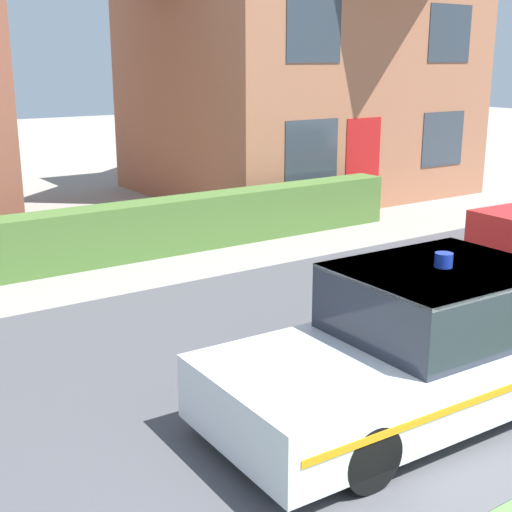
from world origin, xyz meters
The scene contains 4 objects.
road_strip centered at (0.00, 3.80, 0.01)m, with size 28.00×6.40×0.01m, color #4C4C51.
garden_hedge centered at (0.94, 8.78, 0.48)m, with size 11.24×0.62×0.96m, color #4C7233.
police_car centered at (1.00, 2.09, 0.66)m, with size 4.49×1.86×1.55m.
house_right centered at (7.48, 12.63, 3.89)m, with size 7.75×6.66×7.63m.
Camera 1 is at (-4.03, -2.28, 3.34)m, focal length 50.00 mm.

